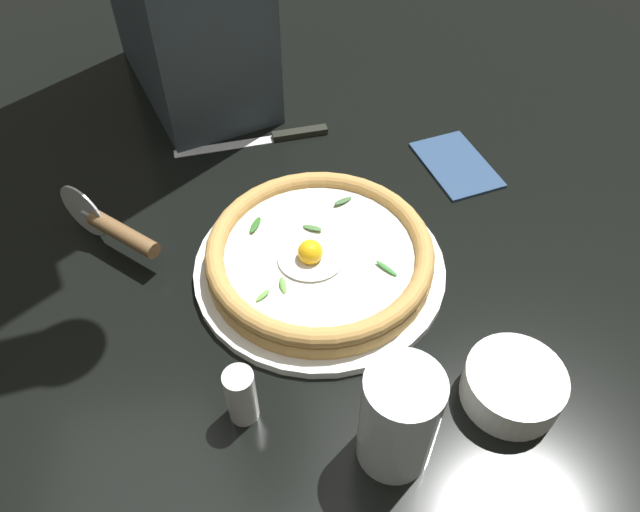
# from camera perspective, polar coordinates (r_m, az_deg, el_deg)

# --- Properties ---
(ground_plane) EXTENTS (2.40, 2.40, 0.03)m
(ground_plane) POSITION_cam_1_polar(r_m,az_deg,el_deg) (0.79, -2.42, -2.27)
(ground_plane) COLOR black
(ground_plane) RESTS_ON ground
(pizza_plate) EXTENTS (0.32, 0.32, 0.01)m
(pizza_plate) POSITION_cam_1_polar(r_m,az_deg,el_deg) (0.78, -0.00, -1.28)
(pizza_plate) COLOR white
(pizza_plate) RESTS_ON ground
(pizza) EXTENTS (0.28, 0.28, 0.06)m
(pizza) POSITION_cam_1_polar(r_m,az_deg,el_deg) (0.76, -0.02, -0.04)
(pizza) COLOR tan
(pizza) RESTS_ON pizza_plate
(side_bowl) EXTENTS (0.11, 0.11, 0.04)m
(side_bowl) POSITION_cam_1_polar(r_m,az_deg,el_deg) (0.69, 17.60, -11.50)
(side_bowl) COLOR white
(side_bowl) RESTS_ON ground
(pizza_cutter) EXTENTS (0.13, 0.12, 0.08)m
(pizza_cutter) POSITION_cam_1_polar(r_m,az_deg,el_deg) (0.82, -18.89, 2.55)
(pizza_cutter) COLOR silver
(pizza_cutter) RESTS_ON ground
(table_knife) EXTENTS (0.24, 0.05, 0.01)m
(table_knife) POSITION_cam_1_polar(r_m,az_deg,el_deg) (0.98, -4.23, 11.03)
(table_knife) COLOR silver
(table_knife) RESTS_ON ground
(drinking_glass) EXTENTS (0.08, 0.08, 0.13)m
(drinking_glass) POSITION_cam_1_polar(r_m,az_deg,el_deg) (0.61, 7.28, -15.33)
(drinking_glass) COLOR silver
(drinking_glass) RESTS_ON ground
(folded_napkin) EXTENTS (0.12, 0.16, 0.01)m
(folded_napkin) POSITION_cam_1_polar(r_m,az_deg,el_deg) (0.95, 12.66, 8.45)
(folded_napkin) COLOR navy
(folded_napkin) RESTS_ON ground
(pepper_shaker) EXTENTS (0.03, 0.03, 0.08)m
(pepper_shaker) POSITION_cam_1_polar(r_m,az_deg,el_deg) (0.64, -7.38, -12.84)
(pepper_shaker) COLOR silver
(pepper_shaker) RESTS_ON ground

